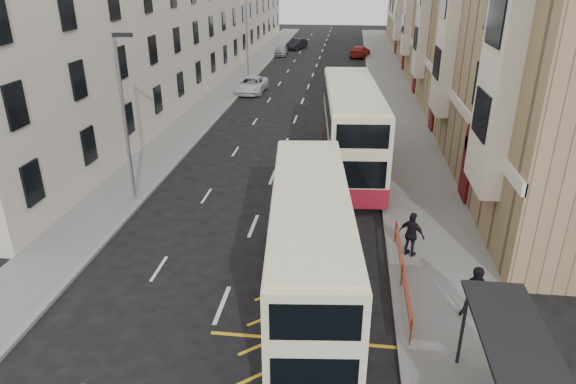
# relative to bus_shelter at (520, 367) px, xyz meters

# --- Properties ---
(pavement_right) EXTENTS (4.00, 120.00, 0.15)m
(pavement_right) POSITION_rel_bus_shelter_xyz_m (-0.34, 30.39, -2.06)
(pavement_right) COLOR slate
(pavement_right) RESTS_ON ground
(pavement_left) EXTENTS (3.00, 120.00, 0.15)m
(pavement_left) POSITION_rel_bus_shelter_xyz_m (-15.84, 30.39, -2.06)
(pavement_left) COLOR slate
(pavement_left) RESTS_ON ground
(kerb_right) EXTENTS (0.25, 120.00, 0.15)m
(kerb_right) POSITION_rel_bus_shelter_xyz_m (-2.34, 30.39, -2.06)
(kerb_right) COLOR gray
(kerb_right) RESTS_ON ground
(kerb_left) EXTENTS (0.25, 120.00, 0.15)m
(kerb_left) POSITION_rel_bus_shelter_xyz_m (-14.34, 30.39, -2.06)
(kerb_left) COLOR gray
(kerb_left) RESTS_ON ground
(road_markings) EXTENTS (10.00, 110.00, 0.01)m
(road_markings) POSITION_rel_bus_shelter_xyz_m (-8.34, 45.39, -2.13)
(road_markings) COLOR silver
(road_markings) RESTS_ON ground
(terrace_right) EXTENTS (10.75, 79.00, 15.25)m
(terrace_right) POSITION_rel_bus_shelter_xyz_m (6.54, 45.77, 5.38)
(terrace_right) COLOR #9C7E5A
(terrace_right) RESTS_ON ground
(terrace_left) EXTENTS (9.18, 79.00, 13.25)m
(terrace_left) POSITION_rel_bus_shelter_xyz_m (-21.77, 45.89, 4.38)
(terrace_left) COLOR beige
(terrace_left) RESTS_ON ground
(bus_shelter) EXTENTS (1.65, 4.25, 2.70)m
(bus_shelter) POSITION_rel_bus_shelter_xyz_m (0.00, 0.00, 0.00)
(bus_shelter) COLOR black
(bus_shelter) RESTS_ON pavement_right
(guard_railing) EXTENTS (0.06, 6.56, 1.01)m
(guard_railing) POSITION_rel_bus_shelter_xyz_m (-2.09, 6.14, -1.28)
(guard_railing) COLOR #B33219
(guard_railing) RESTS_ON pavement_right
(street_lamp_near) EXTENTS (0.93, 0.18, 8.00)m
(street_lamp_near) POSITION_rel_bus_shelter_xyz_m (-14.69, 12.39, 2.50)
(street_lamp_near) COLOR gray
(street_lamp_near) RESTS_ON pavement_left
(street_lamp_far) EXTENTS (0.93, 0.18, 8.00)m
(street_lamp_far) POSITION_rel_bus_shelter_xyz_m (-14.69, 42.39, 2.50)
(street_lamp_far) COLOR gray
(street_lamp_far) RESTS_ON pavement_left
(double_decker_front) EXTENTS (3.55, 11.02, 4.32)m
(double_decker_front) POSITION_rel_bus_shelter_xyz_m (-5.34, 4.72, 0.06)
(double_decker_front) COLOR beige
(double_decker_front) RESTS_ON ground
(double_decker_rear) EXTENTS (3.77, 12.38, 4.87)m
(double_decker_rear) POSITION_rel_bus_shelter_xyz_m (-4.10, 18.02, 0.34)
(double_decker_rear) COLOR beige
(double_decker_rear) RESTS_ON ground
(pedestrian_mid) EXTENTS (1.03, 0.87, 1.86)m
(pedestrian_mid) POSITION_rel_bus_shelter_xyz_m (0.12, 4.54, -1.06)
(pedestrian_mid) COLOR black
(pedestrian_mid) RESTS_ON pavement_right
(pedestrian_far) EXTENTS (1.16, 1.00, 1.87)m
(pedestrian_far) POSITION_rel_bus_shelter_xyz_m (-1.57, 8.36, -1.05)
(pedestrian_far) COLOR black
(pedestrian_far) RESTS_ON pavement_right
(white_van) EXTENTS (2.55, 5.23, 1.43)m
(white_van) POSITION_rel_bus_shelter_xyz_m (-13.37, 37.12, -1.42)
(white_van) COLOR silver
(white_van) RESTS_ON ground
(car_silver) EXTENTS (1.70, 3.96, 1.33)m
(car_silver) POSITION_rel_bus_shelter_xyz_m (-13.54, 59.36, -1.47)
(car_silver) COLOR #999CA0
(car_silver) RESTS_ON ground
(car_dark) EXTENTS (2.95, 4.68, 1.46)m
(car_dark) POSITION_rel_bus_shelter_xyz_m (-12.10, 65.43, -1.41)
(car_dark) COLOR black
(car_dark) RESTS_ON ground
(car_red) EXTENTS (3.06, 5.26, 1.43)m
(car_red) POSITION_rel_bus_shelter_xyz_m (-3.17, 59.35, -1.42)
(car_red) COLOR #A42015
(car_red) RESTS_ON ground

